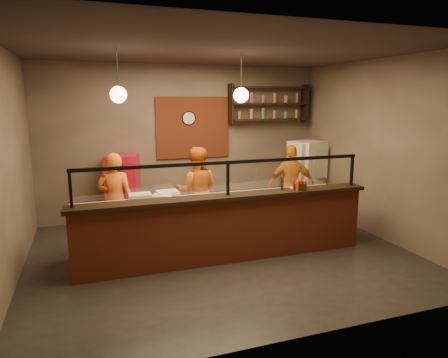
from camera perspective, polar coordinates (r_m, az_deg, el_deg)
name	(u,v)px	position (r m, az deg, el deg)	size (l,w,h in m)	color
floor	(222,254)	(6.65, -0.35, -10.64)	(6.00, 6.00, 0.00)	black
ceiling	(221,50)	(6.22, -0.39, 17.92)	(6.00, 6.00, 0.00)	#362C29
wall_back	(184,142)	(8.62, -5.74, 5.32)	(6.00, 6.00, 0.00)	#735F54
wall_left	(6,167)	(6.00, -28.66, 1.46)	(5.00, 5.00, 0.00)	#735F54
wall_right	(379,149)	(7.73, 21.25, 3.95)	(5.00, 5.00, 0.00)	#735F54
wall_front	(303,191)	(3.98, 11.26, -1.64)	(6.00, 6.00, 0.00)	#735F54
brick_patch	(193,128)	(8.62, -4.42, 7.34)	(1.60, 0.04, 1.30)	brown
service_counter	(228,230)	(6.21, 0.54, -7.32)	(4.60, 0.25, 1.00)	brown
counter_ledge	(228,197)	(6.06, 0.55, -2.56)	(4.70, 0.37, 0.06)	black
worktop_cabinet	(218,225)	(6.68, -0.91, -6.65)	(4.60, 0.75, 0.85)	gray
worktop	(218,199)	(6.56, -0.92, -2.90)	(4.60, 0.75, 0.05)	beige
sneeze_guard	(228,175)	(5.99, 0.56, 0.60)	(4.50, 0.05, 0.52)	white
wall_shelving	(269,104)	(9.04, 6.44, 10.66)	(1.84, 0.28, 0.85)	black
wall_clock	(189,118)	(8.57, -5.08, 8.65)	(0.30, 0.30, 0.04)	black
pendant_left	(118,94)	(6.07, -14.85, 11.59)	(0.24, 0.24, 0.77)	black
pendant_right	(241,95)	(6.50, 2.46, 11.89)	(0.24, 0.24, 0.77)	black
cook_left	(115,200)	(6.98, -15.27, -2.98)	(0.59, 0.39, 1.62)	orange
cook_mid	(197,191)	(7.39, -3.94, -1.74)	(0.80, 0.62, 1.64)	#C95D12
cook_right	(291,185)	(8.12, 9.58, -0.82)	(0.94, 0.39, 1.61)	#C66712
fridge	(306,177)	(9.05, 11.68, 0.29)	(0.66, 0.62, 1.59)	beige
red_cooler	(123,190)	(8.21, -14.22, -1.56)	(0.61, 0.56, 1.42)	#BA0C27
pizza_dough	(255,196)	(6.67, 4.40, -2.42)	(0.56, 0.56, 0.01)	#F0E2CC
prep_tub_a	(140,199)	(6.25, -11.90, -2.83)	(0.33, 0.27, 0.17)	silver
prep_tub_b	(168,196)	(6.38, -8.06, -2.41)	(0.33, 0.26, 0.17)	white
prep_tub_c	(162,199)	(6.24, -8.82, -2.86)	(0.28, 0.23, 0.14)	silver
rolling_pin	(167,198)	(6.47, -8.10, -2.72)	(0.06, 0.06, 0.34)	yellow
condiment_caddy	(300,186)	(6.50, 10.74, -1.06)	(0.20, 0.16, 0.11)	black
pepper_mill	(282,183)	(6.46, 8.30, -0.61)	(0.05, 0.05, 0.21)	black
small_plate	(296,188)	(6.60, 10.28, -1.28)	(0.19, 0.19, 0.01)	silver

